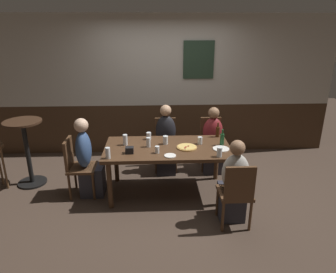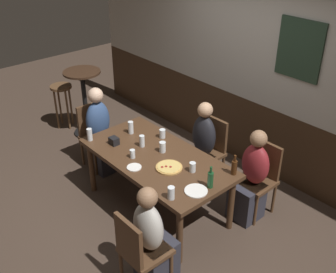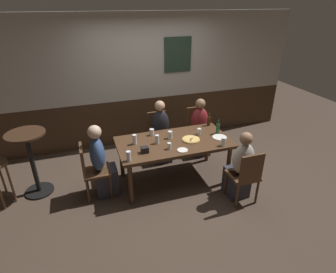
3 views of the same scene
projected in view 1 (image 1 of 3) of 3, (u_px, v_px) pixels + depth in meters
The scene contains 26 objects.
ground_plane at pixel (168, 192), 4.71m from camera, with size 12.00×12.00×0.00m, color #423328.
wall_back at pixel (164, 86), 5.80m from camera, with size 6.40×0.13×2.60m.
dining_table at pixel (168, 152), 4.48m from camera, with size 1.82×0.94×0.74m.
chair_right_far at pixel (211, 140), 5.40m from camera, with size 0.40×0.40×0.88m.
chair_head_west at pixel (77, 164), 4.48m from camera, with size 0.40×0.40×0.88m.
chair_right_near at pixel (237, 192), 3.74m from camera, with size 0.40×0.40×0.88m.
chair_mid_far at pixel (165, 141), 5.36m from camera, with size 0.40×0.40×0.88m.
person_right_far at pixel (213, 145), 5.25m from camera, with size 0.34×0.37×1.12m.
person_head_west at pixel (88, 163), 4.48m from camera, with size 0.37×0.34×1.19m.
person_right_near at pixel (233, 187), 3.90m from camera, with size 0.34×0.37×1.12m.
person_mid_far at pixel (166, 144), 5.21m from camera, with size 0.34×0.37×1.17m.
pizza at pixel (187, 147), 4.41m from camera, with size 0.29×0.29×0.03m.
pint_glass_pale at pixel (200, 141), 4.54m from camera, with size 0.07×0.07×0.11m.
tumbler_short at pixel (108, 154), 4.05m from camera, with size 0.06×0.06×0.15m.
pint_glass_stout at pixel (148, 143), 4.43m from camera, with size 0.06×0.06×0.14m.
pint_glass_amber at pixel (149, 136), 4.73m from camera, with size 0.07×0.07×0.11m.
tumbler_water at pixel (165, 140), 4.54m from camera, with size 0.07×0.07×0.13m.
beer_glass_tall at pixel (157, 150), 4.22m from camera, with size 0.06×0.06×0.10m.
highball_clear at pixel (125, 141), 4.50m from camera, with size 0.07×0.07×0.16m.
beer_glass_half at pixel (219, 153), 4.10m from camera, with size 0.07×0.07×0.13m.
beer_bottle_green at pixel (222, 139), 4.48m from camera, with size 0.06×0.06×0.24m.
beer_bottle_brown at pixel (218, 131), 4.82m from camera, with size 0.06×0.06×0.23m.
plate_white_large at pixel (221, 149), 4.37m from camera, with size 0.23×0.23×0.01m, color white.
plate_white_small at pixel (170, 156), 4.14m from camera, with size 0.16×0.16×0.01m, color white.
condiment_caddy at pixel (130, 150), 4.22m from camera, with size 0.11×0.09×0.09m, color black.
side_bar_table at pixel (27, 148), 4.74m from camera, with size 0.56×0.56×1.05m.
Camera 1 is at (-0.18, -4.12, 2.42)m, focal length 32.89 mm.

